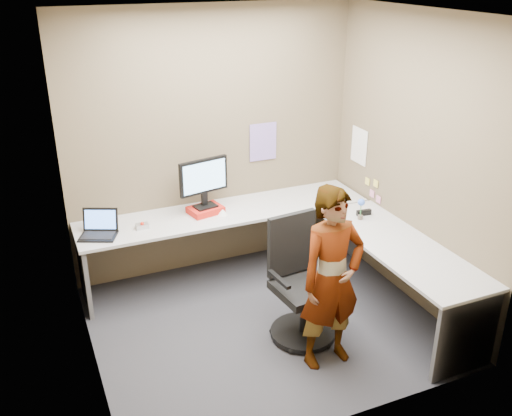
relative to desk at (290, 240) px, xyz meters
name	(u,v)px	position (x,y,z in m)	size (l,w,h in m)	color
ground	(264,323)	(-0.44, -0.39, -0.59)	(3.00, 3.00, 0.00)	#2A2A2F
wall_back	(213,143)	(-0.44, 0.91, 0.76)	(3.00, 3.00, 0.00)	brown
wall_right	(415,163)	(1.06, -0.39, 0.76)	(2.70, 2.70, 0.00)	brown
wall_left	(77,216)	(-1.94, -0.39, 0.76)	(2.70, 2.70, 0.00)	brown
ceiling	(267,13)	(-0.44, -0.39, 2.11)	(3.00, 3.00, 0.00)	white
desk	(290,240)	(0.00, 0.00, 0.00)	(2.98, 2.58, 0.73)	#B7B7B7
paper_ream	(206,210)	(-0.64, 0.62, 0.17)	(0.33, 0.24, 0.07)	red
monitor	(204,179)	(-0.64, 0.64, 0.50)	(0.52, 0.19, 0.49)	black
laptop	(99,229)	(-1.69, 0.54, 0.20)	(0.41, 0.38, 0.23)	black
trackball_mouse	(142,226)	(-1.30, 0.52, 0.17)	(0.12, 0.08, 0.07)	#B7B7BC
origami	(223,212)	(-0.50, 0.51, 0.17)	(0.10, 0.10, 0.06)	white
stapler	(364,213)	(0.79, -0.05, 0.17)	(0.15, 0.04, 0.06)	black
flower	(361,206)	(0.70, -0.12, 0.28)	(0.07, 0.07, 0.22)	brown
calendar_purple	(263,142)	(0.11, 0.90, 0.71)	(0.30, 0.01, 0.40)	#846BB7
calendar_white	(359,146)	(1.05, 0.51, 0.66)	(0.01, 0.28, 0.38)	white
sticky_note_a	(376,183)	(1.05, 0.16, 0.36)	(0.01, 0.07, 0.07)	#F2E059
sticky_note_b	(372,194)	(1.05, 0.21, 0.23)	(0.01, 0.07, 0.07)	pink
sticky_note_c	(378,199)	(1.05, 0.09, 0.21)	(0.01, 0.07, 0.07)	pink
sticky_note_d	(367,181)	(1.05, 0.31, 0.33)	(0.01, 0.07, 0.07)	#F2E059
office_chair	(300,290)	(-0.21, -0.63, -0.15)	(0.58, 0.57, 1.08)	black
person	(332,279)	(-0.16, -1.05, 0.18)	(0.56, 0.37, 1.54)	#999399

